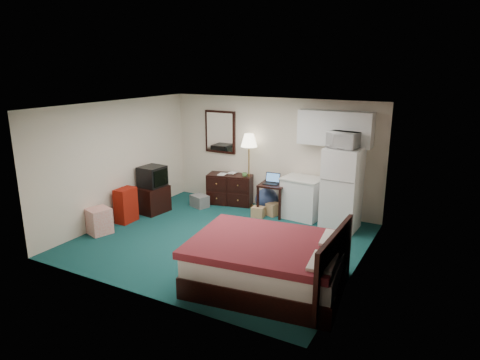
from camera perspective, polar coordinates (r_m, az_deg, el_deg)
The scene contains 25 objects.
floor at distance 8.13m, azimuth -2.44°, elevation -8.01°, with size 5.00×4.50×0.01m, color #0D312F.
ceiling at distance 7.50m, azimuth -2.66°, elevation 9.82°, with size 5.00×4.50×0.01m, color beige.
walls at distance 7.72m, azimuth -2.55°, elevation 0.55°, with size 5.01×4.51×2.50m.
mirror at distance 10.19m, azimuth -2.65°, elevation 6.43°, with size 0.80×0.06×1.00m, color white, non-canonical shape.
upper_cabinets at distance 8.89m, azimuth 12.57°, elevation 6.75°, with size 1.50×0.35×0.70m, color silver, non-canonical shape.
headboard at distance 6.06m, azimuth 12.42°, elevation -11.13°, with size 0.06×1.56×1.00m, color black, non-canonical shape.
dresser at distance 10.07m, azimuth -1.30°, elevation -1.21°, with size 1.05×0.48×0.71m, color black, non-canonical shape.
floor_lamp at distance 9.74m, azimuth 1.19°, elevation 1.22°, with size 0.37×0.37×1.70m, color gold, non-canonical shape.
desk at distance 9.35m, azimuth 4.36°, elevation -2.58°, with size 0.56×0.56×0.70m, color black, non-canonical shape.
exercise_ball at distance 9.65m, azimuth 3.57°, elevation -2.59°, with size 0.51×0.51×0.51m, color navy.
kitchen_counter at distance 9.22m, azimuth 8.27°, elevation -2.47°, with size 0.78×0.59×0.85m, color silver, non-canonical shape.
fridge at distance 8.65m, azimuth 13.43°, elevation -1.18°, with size 0.68×0.68×1.65m, color white, non-canonical shape.
bed at distance 6.45m, azimuth 3.79°, elevation -11.12°, with size 2.17×1.69×0.69m, color maroon, non-canonical shape.
tv_stand at distance 9.74m, azimuth -11.69°, elevation -2.50°, with size 0.59×0.64×0.59m, color black, non-canonical shape.
suitcase at distance 9.22m, azimuth -14.97°, elevation -3.26°, with size 0.28×0.44×0.72m, color #820C01, non-canonical shape.
retail_box at distance 8.79m, azimuth -18.28°, elevation -5.20°, with size 0.40×0.40×0.50m, color silver, non-canonical shape.
file_bin at distance 9.94m, azimuth -5.40°, elevation -2.81°, with size 0.39×0.29×0.27m, color slate, non-canonical shape.
cardboard_box_a at distance 9.28m, azimuth 2.45°, elevation -4.26°, with size 0.26×0.22×0.22m, color #9A7F59, non-canonical shape.
cardboard_box_b at distance 9.39m, azimuth 4.45°, elevation -3.90°, with size 0.23×0.27×0.27m, color #9A7F59, non-canonical shape.
laptop at distance 9.19m, azimuth 4.18°, elevation 0.12°, with size 0.32×0.26×0.22m, color black, non-canonical shape.
crt_tv at distance 9.61m, azimuth -11.62°, elevation 0.48°, with size 0.49×0.53×0.45m, color black, non-canonical shape.
microwave at distance 8.40m, azimuth 13.59°, elevation 5.43°, with size 0.56×0.31×0.38m, color white.
book_a at distance 9.96m, azimuth -2.85°, elevation 1.43°, with size 0.18×0.02×0.24m, color #9A7F59.
book_b at distance 10.08m, azimuth -1.47°, elevation 1.61°, with size 0.18×0.02×0.24m, color #9A7F59.
mug at distance 9.75m, azimuth 0.63°, elevation 0.78°, with size 0.12×0.09×0.12m, color #568F47.
Camera 1 is at (3.87, -6.39, 3.20)m, focal length 32.00 mm.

